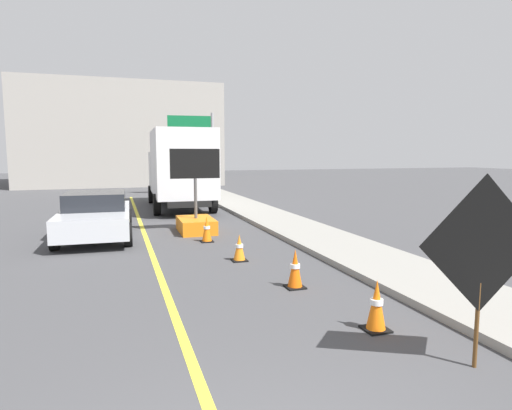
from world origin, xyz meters
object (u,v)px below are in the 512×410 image
at_px(traffic_cone_near_sign, 376,306).
at_px(pickup_car, 96,215).
at_px(highway_guide_sign, 200,139).
at_px(box_truck, 180,168).
at_px(traffic_cone_far_lane, 239,248).
at_px(roadwork_sign, 482,248).
at_px(arrow_board_trailer, 196,217).
at_px(traffic_cone_curbside, 207,229).
at_px(traffic_cone_mid_lane, 295,269).

bearing_deg(traffic_cone_near_sign, pickup_car, 115.68).
bearing_deg(highway_guide_sign, box_truck, -108.58).
relative_size(box_truck, traffic_cone_far_lane, 11.43).
bearing_deg(highway_guide_sign, roadwork_sign, -92.39).
bearing_deg(arrow_board_trailer, roadwork_sign, -80.99).
height_order(roadwork_sign, highway_guide_sign, highway_guide_sign).
relative_size(roadwork_sign, traffic_cone_curbside, 3.14).
xyz_separation_m(arrow_board_trailer, traffic_cone_near_sign, (1.08, -8.67, -0.11)).
relative_size(arrow_board_trailer, traffic_cone_far_lane, 4.22).
bearing_deg(roadwork_sign, traffic_cone_near_sign, 111.04).
xyz_separation_m(pickup_car, highway_guide_sign, (5.59, 12.60, 2.73)).
bearing_deg(pickup_car, box_truck, 60.96).
relative_size(arrow_board_trailer, pickup_car, 0.60).
distance_m(box_truck, traffic_cone_curbside, 7.96).
relative_size(pickup_car, traffic_cone_near_sign, 5.94).
relative_size(roadwork_sign, highway_guide_sign, 0.47).
bearing_deg(box_truck, traffic_cone_near_sign, -87.25).
bearing_deg(traffic_cone_near_sign, highway_guide_sign, 86.09).
bearing_deg(box_truck, highway_guide_sign, 71.42).
height_order(pickup_car, traffic_cone_far_lane, pickup_car).
bearing_deg(traffic_cone_mid_lane, roadwork_sign, -76.65).
bearing_deg(traffic_cone_curbside, traffic_cone_near_sign, -81.32).
bearing_deg(traffic_cone_far_lane, arrow_board_trailer, 94.17).
distance_m(box_truck, traffic_cone_near_sign, 14.88).
relative_size(highway_guide_sign, traffic_cone_near_sign, 6.61).
distance_m(highway_guide_sign, traffic_cone_far_lane, 17.09).
height_order(traffic_cone_far_lane, traffic_cone_curbside, traffic_cone_curbside).
height_order(arrow_board_trailer, traffic_cone_curbside, arrow_board_trailer).
bearing_deg(arrow_board_trailer, traffic_cone_mid_lane, -83.41).
height_order(pickup_car, traffic_cone_near_sign, pickup_car).
xyz_separation_m(box_truck, traffic_cone_mid_lane, (0.38, -12.57, -1.53)).
relative_size(pickup_car, highway_guide_sign, 0.90).
xyz_separation_m(traffic_cone_near_sign, traffic_cone_curbside, (-1.06, 6.98, -0.01)).
bearing_deg(traffic_cone_far_lane, box_truck, 89.63).
height_order(pickup_car, traffic_cone_mid_lane, pickup_car).
distance_m(traffic_cone_near_sign, traffic_cone_curbside, 7.06).
height_order(traffic_cone_near_sign, traffic_cone_curbside, traffic_cone_near_sign).
relative_size(roadwork_sign, box_truck, 0.32).
xyz_separation_m(highway_guide_sign, traffic_cone_mid_lane, (-1.78, -18.99, -3.05)).
bearing_deg(traffic_cone_far_lane, traffic_cone_near_sign, -80.31).
xyz_separation_m(roadwork_sign, pickup_car, (-4.65, 9.93, -0.77)).
relative_size(box_truck, traffic_cone_mid_lane, 9.71).
relative_size(arrow_board_trailer, box_truck, 0.37).
xyz_separation_m(highway_guide_sign, traffic_cone_far_lane, (-2.23, -16.66, -3.11)).
bearing_deg(arrow_board_trailer, box_truck, 86.56).
height_order(pickup_car, highway_guide_sign, highway_guide_sign).
distance_m(arrow_board_trailer, traffic_cone_far_lane, 4.14).
relative_size(box_truck, traffic_cone_curbside, 9.82).
xyz_separation_m(traffic_cone_far_lane, traffic_cone_curbside, (-0.29, 2.43, 0.05)).
bearing_deg(pickup_car, traffic_cone_far_lane, -50.39).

